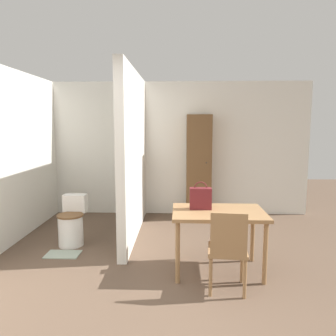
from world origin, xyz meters
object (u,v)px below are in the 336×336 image
(dining_table, at_px, (218,218))
(toilet, at_px, (72,224))
(wooden_chair, at_px, (228,248))
(wooden_cabinet, at_px, (199,167))
(handbag, at_px, (201,198))

(dining_table, height_order, toilet, dining_table)
(dining_table, bearing_deg, wooden_chair, -85.38)
(wooden_chair, relative_size, wooden_cabinet, 0.46)
(handbag, height_order, wooden_cabinet, wooden_cabinet)
(wooden_chair, height_order, toilet, wooden_chair)
(dining_table, xyz_separation_m, wooden_cabinet, (-0.09, 2.30, 0.30))
(dining_table, bearing_deg, handbag, 158.19)
(handbag, bearing_deg, dining_table, -21.81)
(dining_table, distance_m, wooden_cabinet, 2.32)
(toilet, height_order, wooden_cabinet, wooden_cabinet)
(handbag, bearing_deg, toilet, 157.61)
(toilet, bearing_deg, wooden_cabinet, 38.00)
(dining_table, distance_m, toilet, 2.17)
(dining_table, height_order, handbag, handbag)
(dining_table, distance_m, wooden_chair, 0.52)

